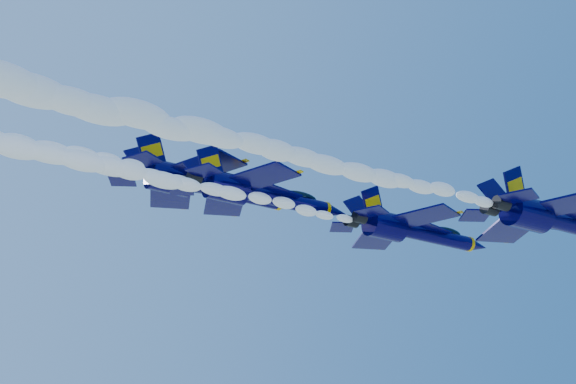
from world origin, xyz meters
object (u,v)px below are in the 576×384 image
jet_third (259,194)px  jet_fourth (206,185)px  jet_lead (556,220)px  jet_second (413,231)px

jet_third → jet_fourth: 8.21m
jet_lead → jet_second: jet_second is taller
jet_second → jet_fourth: (-17.39, 11.09, 5.13)m
jet_lead → jet_fourth: bearing=140.1°
jet_second → jet_fourth: jet_fourth is taller
jet_second → jet_third: (-15.21, 3.81, 2.02)m
jet_second → jet_fourth: 21.25m
jet_second → jet_third: bearing=165.9°
jet_second → jet_third: 15.81m
jet_lead → jet_fourth: size_ratio=0.96×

